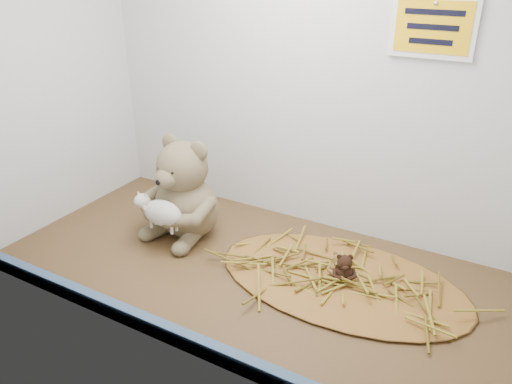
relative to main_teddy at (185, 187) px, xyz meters
The scene contains 8 objects.
alcove_shell 38.82cm from the main_teddy, ahead, with size 120.40×60.20×90.40cm.
front_rail 44.46cm from the main_teddy, 57.74° to the right, with size 119.28×2.20×3.60cm, color #3E5877.
straw_bed 46.59cm from the main_teddy, ahead, with size 60.31×35.02×1.17cm, color brown.
main_teddy is the anchor object (origin of this frame).
toy_lamb 10.30cm from the main_teddy, 90.00° to the right, with size 14.25×8.70×9.21cm, color silver, non-canonical shape.
mini_teddy_tan 44.87cm from the main_teddy, ahead, with size 5.14×5.42×6.37cm, color brown, non-canonical shape.
mini_teddy_brown 46.42cm from the main_teddy, ahead, with size 5.70×6.01×7.06cm, color black, non-canonical shape.
wall_sign 70.61cm from the main_teddy, 22.56° to the left, with size 16.00×1.20×11.00cm, color #DC9E0B.
Camera 1 is at (51.94, -87.12, 69.03)cm, focal length 35.00 mm.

